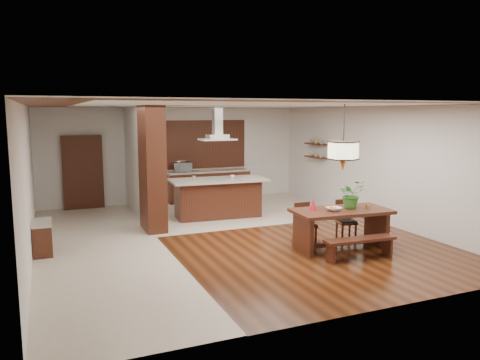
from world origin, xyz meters
name	(u,v)px	position (x,y,z in m)	size (l,w,h in m)	color
room_shell	(227,144)	(0.00, 0.00, 2.06)	(9.00, 9.04, 2.92)	#351809
tile_hallway	(100,250)	(-2.75, 0.00, 0.01)	(2.50, 9.00, 0.01)	beige
tile_kitchen	(237,210)	(1.25, 2.50, 0.01)	(5.50, 4.00, 0.01)	beige
soffit_band	(227,106)	(0.00, 0.00, 2.88)	(8.00, 9.00, 0.02)	#3D1E0F
partition_pier	(152,169)	(-1.40, 1.20, 1.45)	(0.45, 1.00, 2.90)	black
partition_stub	(136,160)	(-1.40, 3.30, 1.45)	(0.18, 2.40, 2.90)	silver
hallway_console	(42,238)	(-3.81, 0.20, 0.32)	(0.37, 0.88, 0.63)	black
hallway_doorway	(83,172)	(-2.70, 4.40, 1.05)	(1.10, 0.20, 2.10)	black
rear_counter	(209,185)	(1.00, 4.20, 0.48)	(2.60, 0.62, 0.95)	black
kitchen_window	(205,144)	(1.00, 4.46, 1.75)	(2.60, 0.08, 1.50)	brown
shelf_lower	(315,157)	(3.87, 2.60, 1.40)	(0.26, 0.90, 0.04)	black
shelf_upper	(316,144)	(3.87, 2.60, 1.80)	(0.26, 0.90, 0.04)	black
dining_table	(341,220)	(1.75, -1.80, 0.59)	(2.01, 1.12, 0.81)	black
dining_bench	(360,248)	(1.70, -2.50, 0.20)	(1.43, 0.31, 0.40)	black
dining_chair_left	(306,223)	(1.32, -1.17, 0.42)	(0.37, 0.37, 0.85)	black
dining_chair_right	(346,220)	(2.28, -1.24, 0.43)	(0.38, 0.38, 0.86)	black
pendant_lantern	(344,138)	(1.75, -1.80, 2.25)	(0.64, 0.64, 1.31)	beige
foliage_plant	(351,194)	(2.02, -1.74, 1.10)	(0.52, 0.45, 0.58)	#2F6F25
fruit_bowl	(334,209)	(1.54, -1.84, 0.85)	(0.30, 0.30, 0.07)	#BEB6A6
napkin_cone	(313,205)	(1.20, -1.62, 0.92)	(0.14, 0.14, 0.22)	red
gold_ornament	(368,206)	(2.30, -1.91, 0.86)	(0.07, 0.07, 0.09)	gold
kitchen_island	(218,198)	(0.46, 1.86, 0.53)	(2.56, 1.25, 1.03)	black
range_hood	(217,123)	(0.46, 1.87, 2.46)	(0.90, 0.55, 0.87)	silver
island_cup	(232,177)	(0.82, 1.75, 1.07)	(0.12, 0.12, 0.10)	white
microwave	(183,167)	(0.18, 4.20, 1.10)	(0.53, 0.36, 0.29)	silver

